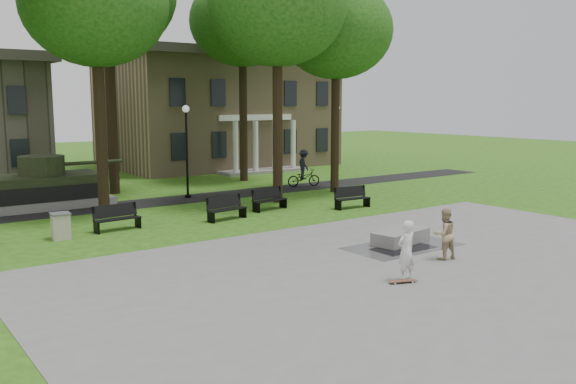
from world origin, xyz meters
name	(u,v)px	position (x,y,z in m)	size (l,w,h in m)	color
ground	(335,244)	(0.00, 0.00, 0.00)	(120.00, 120.00, 0.00)	#275013
plaza	(450,277)	(0.00, -5.00, 0.01)	(22.00, 16.00, 0.02)	gray
footpath	(182,199)	(0.00, 12.00, 0.01)	(44.00, 2.60, 0.01)	black
building_right	(217,109)	(10.00, 26.00, 4.34)	(17.00, 12.00, 8.60)	#9E8460
tree_1	(95,5)	(-4.50, 10.50, 8.95)	(6.20, 6.20, 11.63)	black
tree_2	(277,7)	(3.50, 8.50, 9.32)	(6.60, 6.60, 12.16)	black
tree_3	(336,31)	(8.00, 9.50, 8.60)	(6.00, 6.00, 11.19)	black
tree_5	(242,22)	(6.50, 16.50, 9.67)	(6.40, 6.40, 12.44)	black
lamp_mid	(187,144)	(0.50, 12.30, 2.79)	(0.36, 0.36, 4.73)	black
lamp_right	(337,137)	(10.50, 12.30, 2.79)	(0.36, 0.36, 4.73)	black
tank_monument	(37,189)	(-6.46, 14.00, 0.86)	(7.45, 3.40, 2.40)	gray
puddle	(403,248)	(1.39, -1.89, 0.02)	(2.20, 1.20, 0.00)	black
concrete_block	(401,237)	(1.90, -1.28, 0.24)	(2.20, 1.00, 0.45)	gray
skateboard	(403,282)	(-1.54, -4.66, 0.06)	(0.78, 0.20, 0.07)	brown
skateboarder	(406,251)	(-1.30, -4.52, 0.87)	(0.62, 0.41, 1.69)	silver
friend_watching	(444,234)	(1.38, -3.62, 0.82)	(0.78, 0.61, 1.61)	tan
cyclist	(304,171)	(7.89, 12.15, 0.88)	(2.07, 1.24, 2.16)	black
park_bench_0	(117,217)	(-5.34, 6.71, 0.52)	(1.83, 0.67, 1.00)	black
park_bench_1	(226,207)	(-0.86, 6.07, 0.52)	(1.85, 0.80, 1.00)	black
park_bench_2	(269,199)	(1.92, 6.96, 0.52)	(1.85, 0.81, 1.00)	black
park_bench_3	(351,197)	(5.31, 5.11, 0.52)	(1.82, 0.62, 1.00)	black
trash_bin	(61,226)	(-7.52, 6.40, 0.49)	(0.72, 0.72, 0.96)	beige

